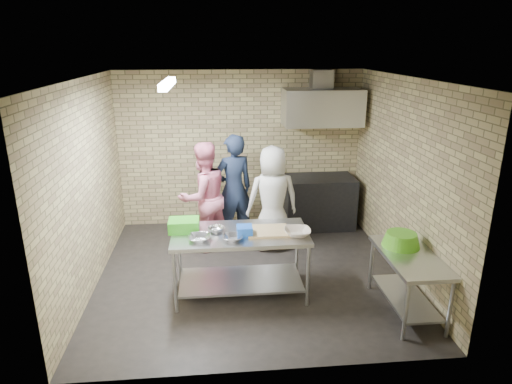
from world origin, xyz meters
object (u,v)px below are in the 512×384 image
Objects in this scene: bottle_red at (322,110)px; woman_white at (273,198)px; side_counter at (407,283)px; stove at (319,202)px; green_crate at (184,225)px; woman_pink at (204,197)px; green_basin at (401,239)px; man_navy at (234,189)px; blue_tub at (245,231)px; prep_table at (240,263)px.

bottle_red reaches higher than woman_white.
side_counter is 2.79m from stove.
woman_pink reaches higher than green_crate.
green_basin is 2.17m from woman_white.
woman_white is at bearing 130.17° from man_navy.
side_counter is 2.42m from woman_white.
blue_tub is at bearing 71.84° from man_navy.
woman_white is (0.59, 1.33, 0.40)m from prep_table.
prep_table is at bearing 61.31° from woman_white.
bottle_red is at bearing 44.99° from green_crate.
blue_tub is at bearing -123.15° from stove.
bottle_red is (0.05, 0.24, 1.58)m from stove.
woman_white is (-1.36, 1.68, -0.01)m from green_basin.
prep_table is 2.02m from green_basin.
woman_white reaches higher than side_counter.
man_navy is (-1.95, 2.02, 0.05)m from green_basin.
woman_white reaches higher than green_crate.
green_crate is 1.70m from man_navy.
man_navy reaches higher than green_basin.
blue_tub is 1.53m from woman_white.
side_counter is 1.00× the size of stove.
man_navy reaches higher than prep_table.
stove is at bearing 169.00° from woman_pink.
prep_table is at bearing -125.25° from stove.
green_basin is (1.95, -0.35, 0.41)m from prep_table.
man_navy reaches higher than woman_pink.
blue_tub is 1.60m from woman_pink.
woman_white is (0.54, 1.43, -0.09)m from blue_tub.
bottle_red reaches higher than woman_pink.
green_crate is at bearing 45.90° from man_navy.
man_navy is at bearing -34.87° from woman_white.
side_counter is 6.67× the size of bottle_red.
prep_table is at bearing 116.57° from blue_tub.
blue_tub is (0.05, -0.10, 0.49)m from prep_table.
woman_pink is (-2.45, 2.01, 0.48)m from side_counter.
green_crate reaches higher than green_basin.
stove is at bearing 99.29° from side_counter.
side_counter is (1.97, -0.60, -0.05)m from prep_table.
prep_table is 1.42× the size of stove.
side_counter is at bearing 109.24° from woman_pink.
green_basin is at bearing -10.16° from green_crate.
stove is at bearing 42.42° from green_crate.
blue_tub is at bearing 78.02° from woman_pink.
woman_pink is at bearing -159.63° from stove.
blue_tub is at bearing 165.26° from side_counter.
blue_tub is 1.92m from green_basin.
prep_table is 3.71× the size of green_basin.
prep_table is at bearing 70.23° from man_navy.
stove is at bearing 54.75° from prep_table.
green_basin is 0.27× the size of woman_pink.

